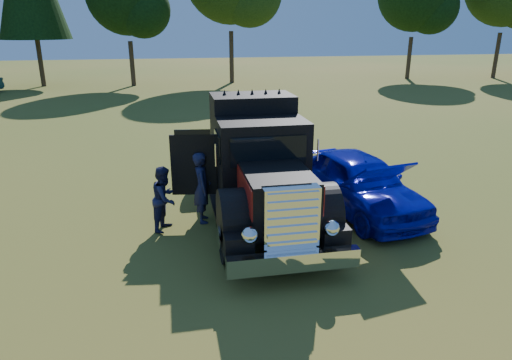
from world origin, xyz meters
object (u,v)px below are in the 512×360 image
object	(u,v)px
diamond_t_truck	(258,170)
spectator_near	(202,188)
hotrod_coupe	(359,182)
spectator_far	(165,198)

from	to	relation	value
diamond_t_truck	spectator_near	bearing A→B (deg)	177.26
hotrod_coupe	spectator_far	bearing A→B (deg)	-177.42
hotrod_coupe	spectator_near	bearing A→B (deg)	179.03
diamond_t_truck	spectator_near	distance (m)	1.45
spectator_far	diamond_t_truck	bearing A→B (deg)	-59.93
hotrod_coupe	spectator_near	size ratio (longest dim) A/B	2.70
spectator_near	hotrod_coupe	bearing A→B (deg)	-89.97
spectator_far	hotrod_coupe	bearing A→B (deg)	-62.96
diamond_t_truck	hotrod_coupe	bearing A→B (deg)	-0.04
diamond_t_truck	hotrod_coupe	xyz separation A→B (m)	(2.67, -0.00, -0.50)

